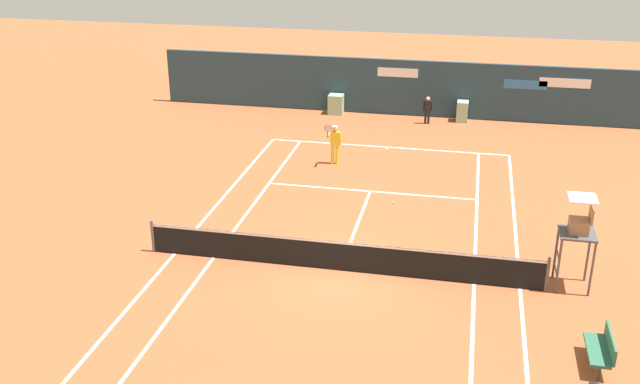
{
  "coord_description": "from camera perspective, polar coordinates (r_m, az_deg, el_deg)",
  "views": [
    {
      "loc": [
        3.47,
        -19.23,
        10.63
      ],
      "look_at": [
        -1.46,
        4.04,
        0.8
      ],
      "focal_mm": 41.1,
      "sensor_mm": 36.0,
      "label": 1
    }
  ],
  "objects": [
    {
      "name": "ground_plane",
      "position": [
        22.75,
        1.8,
        -5.42
      ],
      "size": [
        80.0,
        80.0,
        0.01
      ],
      "color": "#A8512D"
    },
    {
      "name": "player_bench",
      "position": [
        19.12,
        21.11,
        -11.23
      ],
      "size": [
        0.54,
        1.41,
        0.88
      ],
      "rotation": [
        0.0,
        0.0,
        1.57
      ],
      "color": "#38383D",
      "rests_on": "ground_plane"
    },
    {
      "name": "sponsor_back_wall",
      "position": [
        37.53,
        6.34,
        8.02
      ],
      "size": [
        25.0,
        1.02,
        2.82
      ],
      "color": "#233D4C",
      "rests_on": "ground_plane"
    },
    {
      "name": "tennis_net",
      "position": [
        22.01,
        1.55,
        -4.94
      ],
      "size": [
        12.1,
        0.1,
        1.07
      ],
      "color": "#4C4C51",
      "rests_on": "ground_plane"
    },
    {
      "name": "player_on_baseline",
      "position": [
        30.41,
        1.15,
        3.97
      ],
      "size": [
        0.61,
        0.72,
        1.87
      ],
      "rotation": [
        0.0,
        0.0,
        3.22
      ],
      "color": "yellow",
      "rests_on": "ground_plane"
    },
    {
      "name": "umpire_chair",
      "position": [
        21.78,
        19.49,
        -2.76
      ],
      "size": [
        1.0,
        1.0,
        2.8
      ],
      "rotation": [
        0.0,
        0.0,
        1.57
      ],
      "color": "#47474C",
      "rests_on": "ground_plane"
    },
    {
      "name": "ball_kid_left_post",
      "position": [
        36.31,
        8.37,
        6.47
      ],
      "size": [
        0.45,
        0.2,
        1.35
      ],
      "rotation": [
        0.0,
        0.0,
        3.24
      ],
      "color": "black",
      "rests_on": "ground_plane"
    },
    {
      "name": "tennis_ball_mid_court",
      "position": [
        26.96,
        5.72,
        -0.81
      ],
      "size": [
        0.07,
        0.07,
        0.07
      ],
      "primitive_type": "sphere",
      "color": "#CCE033",
      "rests_on": "ground_plane"
    }
  ]
}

